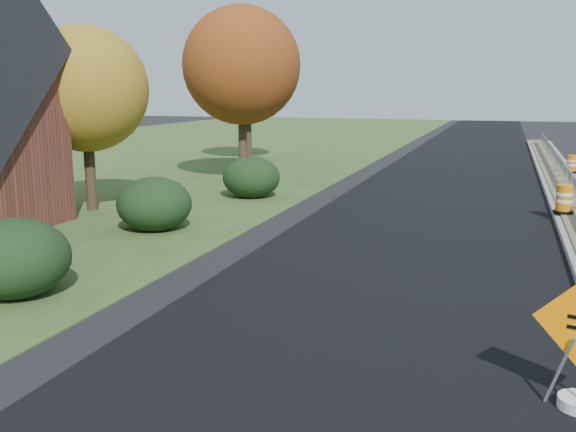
% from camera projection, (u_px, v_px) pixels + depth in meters
% --- Properties ---
extents(grass_verge_near, '(30.00, 120.00, 0.03)m').
position_uv_depth(grass_verge_near, '(35.00, 170.00, 31.22)').
color(grass_verge_near, '#354F21').
rests_on(grass_verge_near, ground).
extents(milled_overlay, '(7.20, 120.00, 0.01)m').
position_uv_depth(milled_overlay, '(446.00, 190.00, 25.06)').
color(milled_overlay, black).
rests_on(milled_overlay, ground).
extents(median, '(1.60, 55.00, 0.23)m').
position_uv_depth(median, '(574.00, 202.00, 21.80)').
color(median, gray).
rests_on(median, ground).
extents(guardrail, '(0.10, 46.15, 0.72)m').
position_uv_depth(guardrail, '(572.00, 181.00, 22.61)').
color(guardrail, silver).
rests_on(guardrail, median).
extents(hedge_south, '(2.09, 2.09, 1.52)m').
position_uv_depth(hedge_south, '(15.00, 258.00, 12.12)').
color(hedge_south, black).
rests_on(hedge_south, ground).
extents(hedge_mid, '(2.09, 2.09, 1.52)m').
position_uv_depth(hedge_mid, '(154.00, 204.00, 17.86)').
color(hedge_mid, black).
rests_on(hedge_mid, ground).
extents(hedge_north, '(2.09, 2.09, 1.52)m').
position_uv_depth(hedge_north, '(251.00, 177.00, 23.28)').
color(hedge_north, black).
rests_on(hedge_north, ground).
extents(tree_near_yellow, '(3.96, 3.96, 5.88)m').
position_uv_depth(tree_near_yellow, '(85.00, 89.00, 20.21)').
color(tree_near_yellow, '#473523').
rests_on(tree_near_yellow, ground).
extents(tree_near_red, '(4.95, 4.95, 7.35)m').
position_uv_depth(tree_near_red, '(242.00, 66.00, 26.82)').
color(tree_near_red, '#473523').
rests_on(tree_near_red, ground).
extents(tree_near_back, '(4.29, 4.29, 6.37)m').
position_uv_depth(tree_near_back, '(248.00, 83.00, 35.33)').
color(tree_near_back, '#473523').
rests_on(tree_near_back, ground).
extents(barrel_median_mid, '(0.58, 0.58, 0.86)m').
position_uv_depth(barrel_median_mid, '(564.00, 200.00, 19.22)').
color(barrel_median_mid, black).
rests_on(barrel_median_mid, median).
extents(barrel_median_far, '(0.53, 0.53, 0.78)m').
position_uv_depth(barrel_median_far, '(572.00, 164.00, 28.66)').
color(barrel_median_far, black).
rests_on(barrel_median_far, median).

